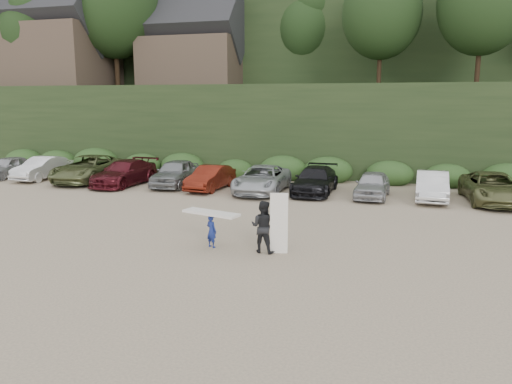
% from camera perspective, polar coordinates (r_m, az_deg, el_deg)
% --- Properties ---
extents(ground, '(120.00, 120.00, 0.00)m').
position_cam_1_polar(ground, '(17.68, -0.73, -5.96)').
color(ground, tan).
rests_on(ground, ground).
extents(hillside_backdrop, '(90.00, 41.50, 28.00)m').
position_cam_1_polar(hillside_backdrop, '(52.79, 10.64, 17.10)').
color(hillside_backdrop, black).
rests_on(hillside_backdrop, ground).
extents(parked_cars, '(33.86, 6.30, 1.61)m').
position_cam_1_polar(parked_cars, '(27.85, -1.25, 1.68)').
color(parked_cars, '#A09FA4').
rests_on(parked_cars, ground).
extents(child_surfer, '(2.17, 1.15, 1.25)m').
position_cam_1_polar(child_surfer, '(17.16, -5.12, -3.57)').
color(child_surfer, navy).
rests_on(child_surfer, ground).
extents(adult_surfer, '(1.33, 0.76, 2.07)m').
position_cam_1_polar(adult_surfer, '(16.51, 0.98, -3.94)').
color(adult_surfer, black).
rests_on(adult_surfer, ground).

